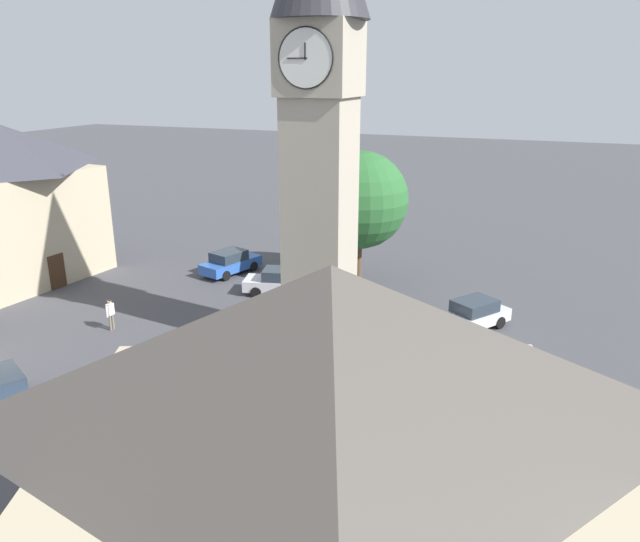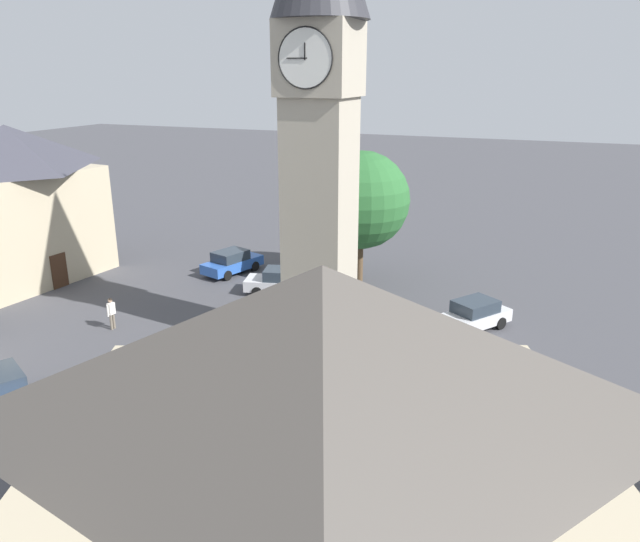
% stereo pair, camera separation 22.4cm
% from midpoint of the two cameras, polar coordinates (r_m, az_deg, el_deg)
% --- Properties ---
extents(ground_plane, '(200.00, 200.00, 0.00)m').
position_cam_midpoint_polar(ground_plane, '(29.08, 0.22, -7.26)').
color(ground_plane, '#424247').
extents(clock_tower, '(4.08, 4.08, 20.77)m').
position_cam_midpoint_polar(clock_tower, '(26.25, 0.26, 17.41)').
color(clock_tower, gray).
rests_on(clock_tower, ground).
extents(car_blue_kerb, '(3.72, 4.36, 1.53)m').
position_cam_midpoint_polar(car_blue_kerb, '(31.82, 14.41, -4.04)').
color(car_blue_kerb, silver).
rests_on(car_blue_kerb, ground).
extents(car_silver_kerb, '(4.41, 2.64, 1.53)m').
position_cam_midpoint_polar(car_silver_kerb, '(35.75, -3.52, -0.98)').
color(car_silver_kerb, silver).
rests_on(car_silver_kerb, ground).
extents(car_red_corner, '(3.54, 4.41, 1.53)m').
position_cam_midpoint_polar(car_red_corner, '(25.93, -10.76, -9.08)').
color(car_red_corner, white).
rests_on(car_red_corner, ground).
extents(car_white_side, '(4.23, 3.96, 1.53)m').
position_cam_midpoint_polar(car_white_side, '(21.50, 9.74, -15.23)').
color(car_white_side, gold).
rests_on(car_white_side, ground).
extents(car_black_far, '(4.43, 3.46, 1.53)m').
position_cam_midpoint_polar(car_black_far, '(26.84, -27.58, -10.00)').
color(car_black_far, '#2D5BB7').
rests_on(car_black_far, ground).
extents(car_green_alley, '(2.82, 4.44, 1.53)m').
position_cam_midpoint_polar(car_green_alley, '(39.73, -8.13, 0.85)').
color(car_green_alley, '#2D5BB7').
rests_on(car_green_alley, ground).
extents(pedestrian, '(0.24, 0.56, 1.69)m').
position_cam_midpoint_polar(pedestrian, '(32.47, -18.87, -3.55)').
color(pedestrian, '#706656').
rests_on(pedestrian, ground).
extents(tree, '(5.91, 5.91, 8.14)m').
position_cam_midpoint_polar(tree, '(36.73, 4.04, 6.67)').
color(tree, brown).
rests_on(tree, ground).
extents(building_terrace_right, '(7.55, 10.55, 9.58)m').
position_cam_midpoint_polar(building_terrace_right, '(41.42, -26.57, 5.71)').
color(building_terrace_right, tan).
rests_on(building_terrace_right, ground).
extents(building_corner_back, '(12.03, 10.38, 9.51)m').
position_cam_midpoint_polar(building_corner_back, '(12.19, 0.75, -20.77)').
color(building_corner_back, tan).
rests_on(building_corner_back, ground).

